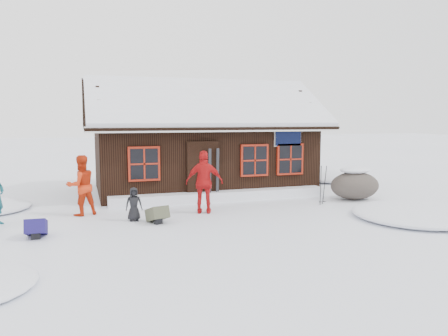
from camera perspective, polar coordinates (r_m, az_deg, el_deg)
The scene contains 12 objects.
ground at distance 12.60m, azimuth -3.76°, elevation -6.49°, with size 120.00×120.00×0.00m, color white.
mountain_hut at distance 17.52m, azimuth -3.08°, elevation 2.36°, with size 8.90×6.09×4.42m.
snow_drift at distance 15.09m, azimuth -0.36°, elevation -3.64°, with size 7.60×0.60×0.35m, color white.
snow_mounds at distance 14.81m, azimuth 0.67°, elevation -4.53°, with size 20.60×13.20×0.48m.
skier_orange_left at distance 13.39m, azimuth -18.16°, elevation -2.17°, with size 0.86×0.67×1.77m, color red.
skier_orange_right at distance 13.01m, azimuth -2.58°, elevation -1.86°, with size 1.10×0.46×1.88m, color red.
skier_crouched at distance 12.35m, azimuth -11.70°, elevation -4.65°, with size 0.46×0.30×0.94m, color black.
boulder at distance 15.98m, azimuth 16.71°, elevation -2.09°, with size 1.77×1.32×1.04m.
ski_pair_right at distance 14.85m, azimuth -1.36°, elevation -1.04°, with size 0.43×0.14×1.87m.
ski_poles at distance 14.78m, azimuth 12.75°, elevation -2.25°, with size 0.24×0.12×1.33m.
backpack_blue at distance 11.40m, azimuth -23.32°, elevation -7.51°, with size 0.47×0.62×0.34m, color #191352.
backpack_olive at distance 12.07m, azimuth -8.69°, elevation -6.31°, with size 0.46×0.61×0.33m, color #434531.
Camera 1 is at (-3.02, -11.90, 2.81)m, focal length 35.00 mm.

